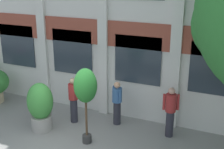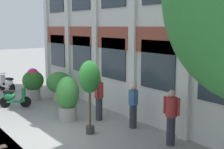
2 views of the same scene
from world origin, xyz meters
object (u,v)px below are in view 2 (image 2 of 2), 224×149
Objects in this scene: potted_plant_low_pan at (90,79)px; potted_plant_stone_basin at (59,84)px; potted_plant_fluted_column at (68,97)px; scooter_second_parked at (14,98)px; potted_plant_ribbed_drum at (33,82)px; resident_watching_tracks at (133,105)px; scooter_near_curb at (7,84)px; resident_by_doorway at (99,97)px; resident_near_plants at (171,116)px.

potted_plant_stone_basin is at bearing 165.63° from potted_plant_low_pan.
potted_plant_fluted_column is 1.22× the size of potted_plant_stone_basin.
scooter_second_parked is at bearing -160.01° from potted_plant_fluted_column.
potted_plant_stone_basin is (-3.17, 1.17, -0.08)m from potted_plant_fluted_column.
potted_plant_ribbed_drum is at bearing 177.44° from potted_plant_fluted_column.
potted_plant_low_pan is 1.56× the size of resident_watching_tracks.
resident_watching_tracks is at bearing 76.65° from potted_plant_low_pan.
scooter_second_parked is (0.96, -1.29, -0.44)m from potted_plant_ribbed_drum.
scooter_near_curb is at bearing 108.14° from scooter_second_parked.
scooter_second_parked is at bearing -6.46° from resident_by_doorway.
potted_plant_stone_basin is 3.84m from scooter_near_curb.
scooter_near_curb is 0.80× the size of resident_by_doorway.
potted_plant_ribbed_drum is 0.91× the size of potted_plant_fluted_column.
potted_plant_stone_basin is 0.83× the size of resident_by_doorway.
resident_near_plants reaches higher than resident_watching_tracks.
potted_plant_fluted_column is (-1.81, 0.11, -0.96)m from potted_plant_low_pan.
resident_by_doorway is at bearing 53.65° from potted_plant_fluted_column.
resident_near_plants is (10.80, 1.63, 0.48)m from scooter_near_curb.
resident_watching_tracks is at bearing 172.96° from scooter_near_curb.
potted_plant_ribbed_drum is 0.93× the size of resident_by_doorway.
resident_by_doorway is 0.98× the size of resident_near_plants.
resident_watching_tracks is at bearing 2.97° from potted_plant_stone_basin.
potted_plant_fluted_column is 1.01× the size of resident_by_doorway.
potted_plant_low_pan is at bearing 100.42° from resident_by_doorway.
potted_plant_stone_basin is 3.88m from resident_by_doorway.
potted_plant_fluted_column is 1.07× the size of resident_watching_tracks.
scooter_second_parked is (-3.05, -1.11, -0.45)m from potted_plant_fluted_column.
potted_plant_ribbed_drum is 1.15× the size of scooter_near_curb.
potted_plant_low_pan is 2.05m from potted_plant_fluted_column.
resident_by_doorway is at bearing 171.49° from scooter_near_curb.
scooter_near_curb is at bearing -178.92° from potted_plant_low_pan.
scooter_second_parked is at bearing -91.36° from resident_near_plants.
scooter_near_curb is (-2.70, -0.45, -0.44)m from potted_plant_ribbed_drum.
potted_plant_low_pan reaches higher than scooter_second_parked.
resident_near_plants is at bearing 18.39° from potted_plant_fluted_column.
potted_plant_stone_basin is at bearing -49.62° from resident_watching_tracks.
potted_plant_fluted_column is (4.01, -0.18, 0.01)m from potted_plant_ribbed_drum.
resident_by_doorway is at bearing 9.43° from potted_plant_ribbed_drum.
potted_plant_low_pan is 2.87m from resident_near_plants.
potted_plant_ribbed_drum is at bearing -25.91° from resident_by_doorway.
resident_near_plants is at bearing 32.82° from potted_plant_low_pan.
resident_near_plants reaches higher than scooter_near_curb.
potted_plant_low_pan is at bearing -14.37° from potted_plant_stone_basin.
potted_plant_stone_basin is 5.36m from resident_watching_tracks.
potted_plant_fluted_column is at bearing 18.31° from resident_by_doorway.
resident_watching_tracks is at bearing 162.75° from resident_by_doorway.
resident_by_doorway is (3.76, 2.07, 0.46)m from scooter_second_parked.
potted_plant_stone_basin is 0.88× the size of resident_watching_tracks.
scooter_second_parked is 0.74× the size of resident_by_doorway.
potted_plant_low_pan is 5.25m from potted_plant_stone_basin.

